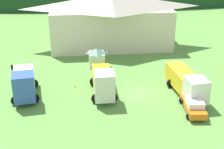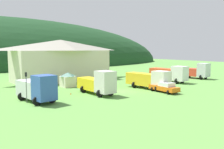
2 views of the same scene
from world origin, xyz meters
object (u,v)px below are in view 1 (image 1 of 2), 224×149
Objects in this scene: service_pickup_orange at (193,105)px; traffic_light_west at (13,77)px; box_truck_blue at (24,83)px; play_shed_cream at (97,57)px; depot_building at (111,20)px; flatbed_truck_yellow at (103,81)px; heavy_rig_striped at (187,83)px; traffic_cone_mid_row at (75,87)px; traffic_cone_near_pickup at (171,85)px.

service_pickup_orange is 20.86m from traffic_light_west.
play_shed_cream is at bearing 127.60° from box_truck_blue.
depot_building is 2.95× the size of box_truck_blue.
play_shed_cream reaches higher than service_pickup_orange.
flatbed_truck_yellow reaches higher than heavy_rig_striped.
traffic_cone_mid_row is at bearing 101.29° from box_truck_blue.
traffic_light_west is at bearing -167.51° from traffic_cone_mid_row.
heavy_rig_striped reaches higher than traffic_cone_mid_row.
depot_building is at bearing -159.04° from service_pickup_orange.
depot_building is 8.00× the size of play_shed_cream.
depot_building is 5.36× the size of traffic_light_west.
heavy_rig_striped is 3.90m from service_pickup_orange.
traffic_cone_mid_row is at bearing -115.37° from service_pickup_orange.
traffic_cone_mid_row is at bearing 176.63° from traffic_cone_near_pickup.
service_pickup_orange is 8.85× the size of traffic_cone_mid_row.
depot_building reaches higher than flatbed_truck_yellow.
service_pickup_orange is 14.83m from traffic_cone_mid_row.
box_truck_blue is at bearing -101.31° from service_pickup_orange.
service_pickup_orange is at bearing -30.36° from traffic_cone_mid_row.
depot_building reaches higher than heavy_rig_striped.
traffic_cone_mid_row is (-12.78, 7.48, -0.83)m from service_pickup_orange.
flatbed_truck_yellow is at bearing -37.35° from traffic_cone_mid_row.
service_pickup_orange reaches higher than traffic_cone_near_pickup.
play_shed_cream reaches higher than traffic_cone_mid_row.
traffic_cone_near_pickup is (8.83, 1.83, -1.80)m from flatbed_truck_yellow.
play_shed_cream is at bearing -141.55° from service_pickup_orange.
play_shed_cream is at bearing -142.00° from heavy_rig_striped.
depot_building reaches higher than traffic_cone_near_pickup.
play_shed_cream is 12.01m from traffic_cone_near_pickup.
play_shed_cream is 12.86m from box_truck_blue.
box_truck_blue reaches higher than play_shed_cream.
traffic_cone_mid_row is at bearing -110.61° from heavy_rig_striped.
box_truck_blue is 18.22m from traffic_cone_near_pickup.
service_pickup_orange is 1.37× the size of traffic_light_west.
box_truck_blue is 0.93× the size of flatbed_truck_yellow.
box_truck_blue is 11.72× the size of traffic_cone_mid_row.
traffic_cone_near_pickup is (19.33, 0.87, -2.44)m from traffic_light_west.
traffic_light_west reaches higher than traffic_cone_mid_row.
flatbed_truck_yellow is at bearing -168.32° from traffic_cone_near_pickup.
heavy_rig_striped reaches higher than play_shed_cream.
flatbed_truck_yellow is 9.19m from traffic_cone_near_pickup.
traffic_cone_near_pickup is at bearing -40.89° from play_shed_cream.
play_shed_cream is 0.34× the size of flatbed_truck_yellow.
box_truck_blue is 1.45m from traffic_light_west.
flatbed_truck_yellow reaches higher than box_truck_blue.
depot_building is 24.59m from service_pickup_orange.
box_truck_blue is at bearing -175.87° from traffic_cone_near_pickup.
traffic_light_west is (-1.25, 0.43, 0.59)m from box_truck_blue.
heavy_rig_striped is at bearing -71.19° from traffic_cone_near_pickup.
service_pickup_orange is at bearing 66.13° from box_truck_blue.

